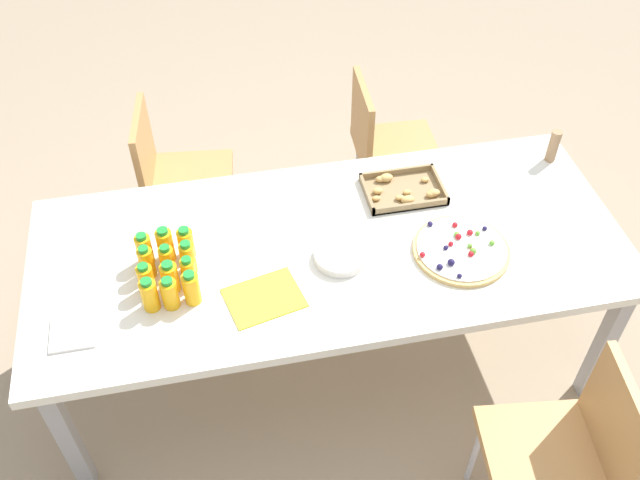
{
  "coord_description": "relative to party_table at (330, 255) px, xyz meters",
  "views": [
    {
      "loc": [
        -0.41,
        -1.8,
        2.64
      ],
      "look_at": [
        -0.04,
        0.01,
        0.75
      ],
      "focal_mm": 39.37,
      "sensor_mm": 36.0,
      "label": 1
    }
  ],
  "objects": [
    {
      "name": "ground_plane",
      "position": [
        0.0,
        0.0,
        -0.67
      ],
      "size": [
        12.0,
        12.0,
        0.0
      ],
      "primitive_type": "plane",
      "color": "gray"
    },
    {
      "name": "party_table",
      "position": [
        0.0,
        0.0,
        0.0
      ],
      "size": [
        2.25,
        0.95,
        0.73
      ],
      "color": "silver",
      "rests_on": "ground_plane"
    },
    {
      "name": "chair_near_right",
      "position": [
        0.62,
        -0.87,
        -0.17
      ],
      "size": [
        0.45,
        0.45,
        0.83
      ],
      "rotation": [
        0.0,
        0.0,
        1.45
      ],
      "color": "#B7844C",
      "rests_on": "ground_plane"
    },
    {
      "name": "chair_far_left",
      "position": [
        -0.57,
        0.81,
        -0.17
      ],
      "size": [
        0.44,
        0.44,
        0.83
      ],
      "rotation": [
        0.0,
        0.0,
        -1.69
      ],
      "color": "#B7844C",
      "rests_on": "ground_plane"
    },
    {
      "name": "chair_far_right",
      "position": [
        0.46,
        0.84,
        -0.17
      ],
      "size": [
        0.42,
        0.42,
        0.83
      ],
      "rotation": [
        0.0,
        0.0,
        -1.62
      ],
      "color": "#B7844C",
      "rests_on": "ground_plane"
    },
    {
      "name": "juice_bottle_0",
      "position": [
        -0.67,
        -0.17,
        0.12
      ],
      "size": [
        0.06,
        0.06,
        0.14
      ],
      "color": "#F9AC14",
      "rests_on": "party_table"
    },
    {
      "name": "juice_bottle_1",
      "position": [
        -0.6,
        -0.18,
        0.12
      ],
      "size": [
        0.06,
        0.06,
        0.13
      ],
      "color": "#F8AA14",
      "rests_on": "party_table"
    },
    {
      "name": "juice_bottle_2",
      "position": [
        -0.53,
        -0.17,
        0.12
      ],
      "size": [
        0.06,
        0.06,
        0.14
      ],
      "color": "#FAAD14",
      "rests_on": "party_table"
    },
    {
      "name": "juice_bottle_3",
      "position": [
        -0.68,
        -0.1,
        0.12
      ],
      "size": [
        0.06,
        0.06,
        0.13
      ],
      "color": "#F9AC14",
      "rests_on": "party_table"
    },
    {
      "name": "juice_bottle_4",
      "position": [
        -0.6,
        -0.1,
        0.12
      ],
      "size": [
        0.06,
        0.06,
        0.13
      ],
      "color": "#FAAE14",
      "rests_on": "party_table"
    },
    {
      "name": "juice_bottle_5",
      "position": [
        -0.53,
        -0.09,
        0.12
      ],
      "size": [
        0.05,
        0.05,
        0.13
      ],
      "color": "#F9AD14",
      "rests_on": "party_table"
    },
    {
      "name": "juice_bottle_6",
      "position": [
        -0.68,
        -0.02,
        0.12
      ],
      "size": [
        0.05,
        0.05,
        0.14
      ],
      "color": "#FAAF14",
      "rests_on": "party_table"
    },
    {
      "name": "juice_bottle_7",
      "position": [
        -0.6,
        -0.02,
        0.12
      ],
      "size": [
        0.05,
        0.05,
        0.13
      ],
      "color": "#FAAE14",
      "rests_on": "party_table"
    },
    {
      "name": "juice_bottle_8",
      "position": [
        -0.53,
        -0.03,
        0.13
      ],
      "size": [
        0.06,
        0.06,
        0.14
      ],
      "color": "#F8AB14",
      "rests_on": "party_table"
    },
    {
      "name": "juice_bottle_9",
      "position": [
        -0.68,
        0.05,
        0.12
      ],
      "size": [
        0.06,
        0.06,
        0.14
      ],
      "color": "#F9AF14",
      "rests_on": "party_table"
    },
    {
      "name": "juice_bottle_10",
      "position": [
        -0.61,
        0.05,
        0.13
      ],
      "size": [
        0.06,
        0.06,
        0.15
      ],
      "color": "#FAAC14",
      "rests_on": "party_table"
    },
    {
      "name": "juice_bottle_11",
      "position": [
        -0.53,
        0.05,
        0.12
      ],
      "size": [
        0.06,
        0.06,
        0.14
      ],
      "color": "#F9AC14",
      "rests_on": "party_table"
    },
    {
      "name": "fruit_pizza",
      "position": [
        0.47,
        -0.14,
        0.07
      ],
      "size": [
        0.36,
        0.36,
        0.05
      ],
      "color": "tan",
      "rests_on": "party_table"
    },
    {
      "name": "snack_tray",
      "position": [
        0.35,
        0.23,
        0.07
      ],
      "size": [
        0.32,
        0.23,
        0.04
      ],
      "color": "olive",
      "rests_on": "party_table"
    },
    {
      "name": "plate_stack",
      "position": [
        0.02,
        -0.08,
        0.07
      ],
      "size": [
        0.2,
        0.2,
        0.03
      ],
      "color": "silver",
      "rests_on": "party_table"
    },
    {
      "name": "napkin_stack",
      "position": [
        -0.94,
        -0.24,
        0.06
      ],
      "size": [
        0.15,
        0.15,
        0.01
      ],
      "primitive_type": "cube",
      "color": "white",
      "rests_on": "party_table"
    },
    {
      "name": "cardboard_tube",
      "position": [
        1.03,
        0.31,
        0.13
      ],
      "size": [
        0.04,
        0.04,
        0.15
      ],
      "primitive_type": "cylinder",
      "color": "#9E7A56",
      "rests_on": "party_table"
    },
    {
      "name": "paper_folder",
      "position": [
        -0.28,
        -0.21,
        0.06
      ],
      "size": [
        0.3,
        0.25,
        0.01
      ],
      "primitive_type": "cube",
      "rotation": [
        0.0,
        0.0,
        0.23
      ],
      "color": "yellow",
      "rests_on": "party_table"
    }
  ]
}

